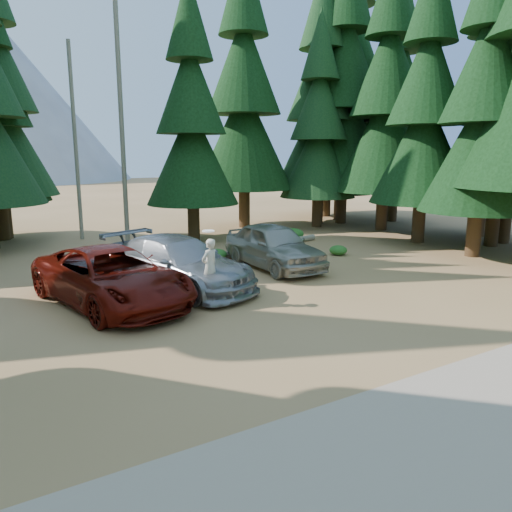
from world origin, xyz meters
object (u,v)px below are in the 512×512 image
object	(u,v)px
red_pickup	(111,277)
log_right	(282,242)
log_left	(127,256)
frisbee_player	(210,266)
silver_minivan_right	(274,246)
silver_minivan_center	(178,263)
log_mid	(212,254)

from	to	relation	value
red_pickup	log_right	world-z (taller)	red_pickup
log_left	frisbee_player	bearing A→B (deg)	-108.29
red_pickup	silver_minivan_right	world-z (taller)	silver_minivan_right
silver_minivan_center	frisbee_player	world-z (taller)	frisbee_player
frisbee_player	log_mid	world-z (taller)	frisbee_player
log_right	red_pickup	bearing A→B (deg)	-160.90
frisbee_player	log_mid	xyz separation A→B (m)	(3.07, 6.17, -1.06)
red_pickup	log_left	xyz separation A→B (m)	(2.34, 6.33, -0.72)
silver_minivan_right	log_right	bearing A→B (deg)	53.49
red_pickup	log_mid	distance (m)	7.30
frisbee_player	log_left	world-z (taller)	frisbee_player
silver_minivan_right	log_mid	distance (m)	3.33
log_mid	log_right	bearing A→B (deg)	49.71
silver_minivan_center	log_mid	bearing A→B (deg)	32.61
silver_minivan_right	silver_minivan_center	bearing A→B (deg)	-166.21
log_left	log_mid	distance (m)	3.66
silver_minivan_right	log_left	bearing A→B (deg)	135.32
silver_minivan_center	log_right	size ratio (longest dim) A/B	1.30
red_pickup	frisbee_player	bearing A→B (deg)	-43.01
red_pickup	silver_minivan_center	world-z (taller)	silver_minivan_center
red_pickup	log_mid	bearing A→B (deg)	27.92
frisbee_player	log_left	xyz separation A→B (m)	(-0.18, 7.86, -1.07)
log_left	log_right	bearing A→B (deg)	-25.29
log_mid	frisbee_player	bearing A→B (deg)	-78.95
log_mid	silver_minivan_right	bearing A→B (deg)	-29.20
silver_minivan_right	log_left	world-z (taller)	silver_minivan_right
log_right	log_mid	bearing A→B (deg)	-178.04
frisbee_player	log_right	bearing A→B (deg)	-156.73
red_pickup	frisbee_player	distance (m)	2.97
silver_minivan_center	log_right	xyz separation A→B (m)	(7.51, 4.92, -0.73)
red_pickup	frisbee_player	xyz separation A→B (m)	(2.52, -1.53, 0.35)
silver_minivan_right	log_left	xyz separation A→B (m)	(-4.53, 4.68, -0.75)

